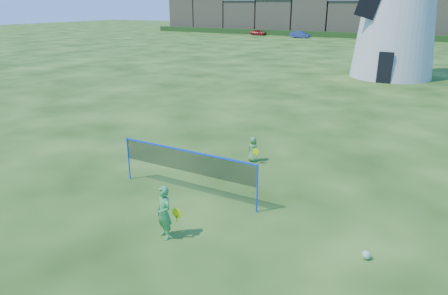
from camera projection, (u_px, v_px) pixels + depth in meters
ground at (211, 193)px, 13.42m from camera, size 220.00×220.00×0.00m
badminton_net at (187, 162)px, 13.01m from camera, size 5.05×0.05×1.55m
player_girl at (164, 213)px, 10.66m from camera, size 0.74×0.54×1.49m
player_boy at (253, 149)px, 16.00m from camera, size 0.63×0.44×1.00m
play_ball at (366, 255)px, 9.95m from camera, size 0.22×0.22×0.22m
terraced_houses at (318, 14)px, 79.77m from camera, size 67.22×8.40×8.39m
hedge at (290, 33)px, 77.57m from camera, size 62.00×0.80×1.00m
car_left at (258, 32)px, 78.79m from camera, size 3.25×1.40×1.09m
car_right at (300, 35)px, 73.18m from camera, size 3.55×1.26×1.17m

